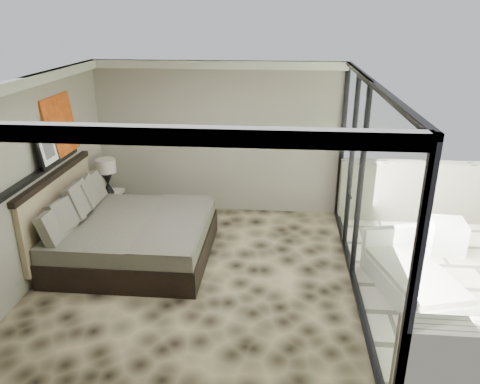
# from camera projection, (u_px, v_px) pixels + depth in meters

# --- Properties ---
(floor) EXTENTS (5.00, 5.00, 0.00)m
(floor) POSITION_uv_depth(u_px,v_px,m) (197.00, 276.00, 6.79)
(floor) COLOR black
(floor) RESTS_ON ground
(ceiling) EXTENTS (4.50, 5.00, 0.02)m
(ceiling) POSITION_uv_depth(u_px,v_px,m) (189.00, 81.00, 5.77)
(ceiling) COLOR silver
(ceiling) RESTS_ON back_wall
(back_wall) EXTENTS (4.50, 0.02, 2.80)m
(back_wall) POSITION_uv_depth(u_px,v_px,m) (218.00, 139.00, 8.59)
(back_wall) COLOR gray
(back_wall) RESTS_ON floor
(left_wall) EXTENTS (0.02, 5.00, 2.80)m
(left_wall) POSITION_uv_depth(u_px,v_px,m) (34.00, 181.00, 6.47)
(left_wall) COLOR gray
(left_wall) RESTS_ON floor
(glass_wall) EXTENTS (0.08, 5.00, 2.80)m
(glass_wall) POSITION_uv_depth(u_px,v_px,m) (364.00, 192.00, 6.09)
(glass_wall) COLOR white
(glass_wall) RESTS_ON floor
(terrace_slab) EXTENTS (3.00, 5.00, 0.12)m
(terrace_slab) POSITION_uv_depth(u_px,v_px,m) (464.00, 293.00, 6.49)
(terrace_slab) COLOR beige
(terrace_slab) RESTS_ON ground
(picture_ledge) EXTENTS (0.12, 2.20, 0.05)m
(picture_ledge) POSITION_uv_depth(u_px,v_px,m) (40.00, 172.00, 6.52)
(picture_ledge) COLOR black
(picture_ledge) RESTS_ON left_wall
(bed) EXTENTS (2.33, 2.25, 1.29)m
(bed) POSITION_uv_depth(u_px,v_px,m) (128.00, 235.00, 7.20)
(bed) COLOR black
(bed) RESTS_ON floor
(nightstand) EXTENTS (0.49, 0.49, 0.48)m
(nightstand) POSITION_uv_depth(u_px,v_px,m) (109.00, 206.00, 8.60)
(nightstand) COLOR black
(nightstand) RESTS_ON floor
(table_lamp) EXTENTS (0.35, 0.35, 0.63)m
(table_lamp) POSITION_uv_depth(u_px,v_px,m) (107.00, 172.00, 8.33)
(table_lamp) COLOR black
(table_lamp) RESTS_ON nightstand
(abstract_canvas) EXTENTS (0.13, 0.90, 0.90)m
(abstract_canvas) POSITION_uv_depth(u_px,v_px,m) (60.00, 126.00, 7.08)
(abstract_canvas) COLOR #B1180F
(abstract_canvas) RESTS_ON picture_ledge
(framed_print) EXTENTS (0.11, 0.50, 0.60)m
(framed_print) POSITION_uv_depth(u_px,v_px,m) (46.00, 146.00, 6.58)
(framed_print) COLOR black
(framed_print) RESTS_ON picture_ledge
(ottoman) EXTENTS (0.56, 0.56, 0.52)m
(ottoman) POSITION_uv_depth(u_px,v_px,m) (446.00, 236.00, 7.42)
(ottoman) COLOR white
(ottoman) RESTS_ON terrace_slab
(lounger) EXTENTS (1.21, 1.80, 0.64)m
(lounger) POSITION_uv_depth(u_px,v_px,m) (412.00, 279.00, 6.35)
(lounger) COLOR silver
(lounger) RESTS_ON terrace_slab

